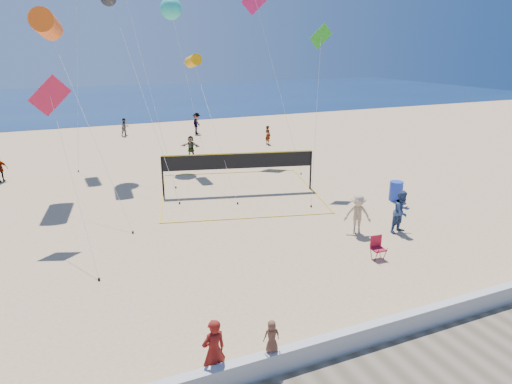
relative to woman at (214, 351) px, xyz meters
name	(u,v)px	position (x,y,z in m)	size (l,w,h in m)	color
ground	(286,298)	(3.33, 2.70, -0.85)	(120.00, 120.00, 0.00)	tan
ocean	(98,100)	(3.33, 64.70, -0.83)	(140.00, 50.00, 0.03)	navy
seawall	(338,343)	(3.33, -0.30, -0.55)	(32.00, 0.30, 0.60)	#B5B5B0
woman	(214,351)	(0.00, 0.00, 0.00)	(0.62, 0.41, 1.69)	maroon
toddler	(272,336)	(1.40, -0.24, 0.17)	(0.41, 0.27, 0.84)	brown
bystander_a	(402,212)	(10.40, 5.61, 0.10)	(0.92, 0.71, 1.89)	navy
bystander_b	(358,214)	(8.59, 6.26, 0.02)	(1.12, 0.65, 1.74)	tan
far_person_1	(191,147)	(5.92, 22.90, -0.07)	(1.45, 0.46, 1.56)	gray
far_person_2	(268,135)	(12.99, 24.82, -0.08)	(0.56, 0.37, 1.53)	gray
far_person_3	(125,127)	(2.76, 33.26, -0.05)	(0.77, 0.60, 1.59)	gray
far_person_4	(197,123)	(8.98, 31.67, 0.12)	(1.24, 0.72, 1.93)	gray
camp_chair	(377,246)	(7.83, 3.91, -0.35)	(0.51, 0.62, 0.99)	maroon
trash_barrel	(396,191)	(13.07, 9.11, -0.33)	(0.68, 0.68, 1.02)	#1C3AB7
volleyball_net	(238,166)	(6.02, 13.70, 0.67)	(10.16, 10.05, 2.24)	black
kite_0	(46,25)	(-2.65, 17.90, 7.93)	(3.18, 9.35, 9.55)	#EE5911
kite_2	(193,61)	(5.40, 19.53, 6.01)	(0.71, 8.57, 7.32)	#E59E05
kite_3	(52,103)	(-2.84, 11.23, 4.74)	(1.67, 5.37, 6.69)	red
kite_4	(320,48)	(10.63, 13.24, 6.81)	(3.06, 3.69, 8.94)	green
kite_5	(257,7)	(10.55, 21.44, 9.41)	(2.01, 6.38, 11.72)	#BB1A5A
kite_7	(171,9)	(4.86, 22.36, 9.18)	(2.19, 3.34, 10.73)	#28BEAD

